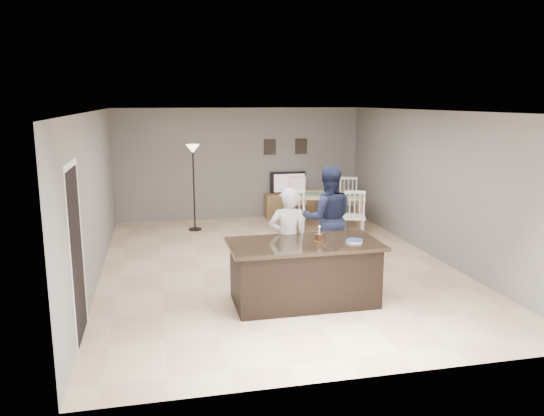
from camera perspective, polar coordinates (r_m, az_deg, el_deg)
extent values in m
plane|color=tan|center=(9.47, 0.44, -6.16)|extent=(8.00, 8.00, 0.00)
plane|color=slate|center=(13.04, -3.49, 4.78)|extent=(6.00, 0.00, 6.00)
plane|color=slate|center=(5.42, 9.96, -5.03)|extent=(6.00, 0.00, 6.00)
plane|color=slate|center=(8.98, -18.55, 1.13)|extent=(0.00, 8.00, 8.00)
plane|color=slate|center=(10.24, 17.06, 2.44)|extent=(0.00, 8.00, 8.00)
plane|color=white|center=(9.03, 0.46, 10.39)|extent=(8.00, 8.00, 0.00)
cube|color=black|center=(7.68, 3.46, -7.12)|extent=(2.00, 1.00, 0.85)
cube|color=black|center=(7.55, 3.50, -3.88)|extent=(2.15, 1.10, 0.05)
cube|color=brown|center=(13.23, 1.87, 0.28)|extent=(1.20, 0.40, 0.60)
imported|color=black|center=(13.19, 1.81, 2.74)|extent=(0.91, 0.12, 0.53)
plane|color=orange|center=(13.12, 1.89, 2.71)|extent=(0.78, 0.00, 0.78)
cube|color=black|center=(13.12, -0.23, 6.59)|extent=(0.30, 0.02, 0.38)
cube|color=black|center=(13.31, 3.16, 6.65)|extent=(0.30, 0.02, 0.38)
plane|color=black|center=(6.82, -20.25, -4.76)|extent=(0.00, 2.10, 2.10)
plane|color=white|center=(6.61, -20.87, 4.36)|extent=(0.00, 1.02, 1.02)
imported|color=#B9B8BD|center=(8.06, 1.73, -3.43)|extent=(0.62, 0.45, 1.60)
imported|color=#161A31|center=(9.03, 6.02, -1.17)|extent=(0.98, 0.82, 1.81)
cylinder|color=gold|center=(7.63, 5.09, -3.54)|extent=(0.14, 0.14, 0.00)
cylinder|color=#3D2010|center=(7.62, 5.10, -3.17)|extent=(0.11, 0.11, 0.10)
cylinder|color=white|center=(7.59, 5.11, -2.43)|extent=(0.02, 0.02, 0.11)
sphere|color=#FFBF4C|center=(7.58, 5.12, -1.98)|extent=(0.02, 0.02, 0.02)
cylinder|color=white|center=(7.61, 8.83, -3.63)|extent=(0.24, 0.24, 0.01)
cylinder|color=white|center=(7.61, 8.84, -3.55)|extent=(0.24, 0.24, 0.01)
cylinder|color=white|center=(7.61, 8.84, -3.46)|extent=(0.24, 0.24, 0.01)
cylinder|color=#2E418E|center=(7.61, 8.84, -3.41)|extent=(0.24, 0.24, 0.00)
cube|color=#A48059|center=(11.80, 5.56, 1.39)|extent=(1.99, 1.47, 0.04)
cylinder|color=#A48059|center=(11.48, 1.56, -0.97)|extent=(0.07, 0.07, 0.79)
cylinder|color=#A48059|center=(12.32, 9.21, -0.25)|extent=(0.07, 0.07, 0.79)
cube|color=#407454|center=(11.79, 5.56, 1.52)|extent=(1.60, 0.82, 0.01)
cube|color=silver|center=(11.10, 2.44, -0.86)|extent=(0.58, 0.56, 0.04)
cylinder|color=silver|center=(10.99, 1.42, -2.37)|extent=(0.04, 0.04, 0.48)
cylinder|color=silver|center=(11.32, 3.42, -1.97)|extent=(0.04, 0.04, 0.48)
cube|color=silver|center=(10.79, 2.43, 1.80)|extent=(0.41, 0.15, 0.06)
cube|color=silver|center=(11.13, 8.76, -0.95)|extent=(0.58, 0.56, 0.04)
cylinder|color=silver|center=(11.00, 7.80, -2.47)|extent=(0.04, 0.04, 0.48)
cylinder|color=silver|center=(11.37, 9.60, -2.06)|extent=(0.04, 0.04, 0.48)
cube|color=silver|center=(10.82, 8.93, 1.70)|extent=(0.41, 0.15, 0.06)
cube|color=silver|center=(12.62, 2.68, 0.66)|extent=(0.58, 0.56, 0.04)
cylinder|color=silver|center=(12.84, 3.54, -0.35)|extent=(0.04, 0.04, 0.48)
cylinder|color=silver|center=(12.51, 1.78, -0.66)|extent=(0.04, 0.04, 0.48)
cube|color=silver|center=(12.73, 2.73, 3.29)|extent=(0.41, 0.15, 0.06)
cube|color=silver|center=(12.65, 8.23, 0.57)|extent=(0.58, 0.56, 0.04)
cylinder|color=silver|center=(12.89, 8.99, -0.43)|extent=(0.04, 0.04, 0.48)
cylinder|color=silver|center=(12.51, 7.39, -0.75)|extent=(0.04, 0.04, 0.48)
cube|color=silver|center=(12.75, 8.25, 3.20)|extent=(0.41, 0.15, 0.06)
cylinder|color=black|center=(12.11, -8.27, -2.27)|extent=(0.29, 0.29, 0.03)
cylinder|color=black|center=(11.93, -8.39, 1.89)|extent=(0.04, 0.04, 1.77)
cone|color=#EFCC83|center=(11.82, -8.52, 6.32)|extent=(0.29, 0.29, 0.19)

